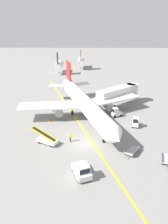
% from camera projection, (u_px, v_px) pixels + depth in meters
% --- Properties ---
extents(ground_plane, '(300.00, 300.00, 0.00)m').
position_uv_depth(ground_plane, '(86.00, 144.00, 37.82)').
color(ground_plane, gray).
extents(taxi_line_yellow, '(25.07, 76.16, 0.01)m').
position_uv_depth(taxi_line_yellow, '(84.00, 130.00, 42.43)').
color(taxi_line_yellow, yellow).
rests_on(taxi_line_yellow, ground).
extents(airliner, '(27.67, 34.45, 10.10)m').
position_uv_depth(airliner, '(83.00, 102.00, 47.48)').
color(airliner, white).
rests_on(airliner, ground).
extents(jet_bridge, '(11.40, 10.12, 4.85)m').
position_uv_depth(jet_bridge, '(121.00, 92.00, 53.97)').
color(jet_bridge, silver).
rests_on(jet_bridge, ground).
extents(pushback_tug, '(3.04, 4.04, 2.20)m').
position_uv_depth(pushback_tug, '(82.00, 170.00, 29.45)').
color(pushback_tug, silver).
rests_on(pushback_tug, ground).
extents(baggage_tug_near_wing, '(2.72, 2.17, 2.10)m').
position_uv_depth(baggage_tug_near_wing, '(116.00, 113.00, 48.26)').
color(baggage_tug_near_wing, silver).
rests_on(baggage_tug_near_wing, ground).
extents(baggage_tug_by_cargo_door, '(1.84, 2.64, 2.10)m').
position_uv_depth(baggage_tug_by_cargo_door, '(135.00, 122.00, 43.65)').
color(baggage_tug_by_cargo_door, silver).
rests_on(baggage_tug_by_cargo_door, ground).
extents(belt_loader_forward_hold, '(4.68, 4.11, 2.59)m').
position_uv_depth(belt_loader_forward_hold, '(112.00, 134.00, 39.53)').
color(belt_loader_forward_hold, silver).
rests_on(belt_loader_forward_hold, ground).
extents(belt_loader_aft_hold, '(5.03, 3.37, 2.59)m').
position_uv_depth(belt_loader_aft_hold, '(47.00, 139.00, 37.60)').
color(belt_loader_aft_hold, silver).
rests_on(belt_loader_aft_hold, ground).
extents(baggage_cart_loaded, '(2.87, 3.55, 0.94)m').
position_uv_depth(baggage_cart_loaded, '(132.00, 150.00, 34.94)').
color(baggage_cart_loaded, '#A5A5A8').
rests_on(baggage_cart_loaded, ground).
extents(baggage_cart_empty_trailing, '(2.28, 3.83, 0.94)m').
position_uv_depth(baggage_cart_empty_trailing, '(166.00, 159.00, 32.89)').
color(baggage_cart_empty_trailing, '#A5A5A8').
rests_on(baggage_cart_empty_trailing, ground).
extents(ground_crew_marshaller, '(0.36, 0.24, 1.70)m').
position_uv_depth(ground_crew_marshaller, '(70.00, 137.00, 38.13)').
color(ground_crew_marshaller, '#26262D').
rests_on(ground_crew_marshaller, ground).
extents(ground_crew_wing_walker, '(0.36, 0.24, 1.70)m').
position_uv_depth(ground_crew_wing_walker, '(99.00, 127.00, 41.93)').
color(ground_crew_wing_walker, '#26262D').
rests_on(ground_crew_wing_walker, ground).
extents(safety_cone_nose_left, '(0.36, 0.36, 0.44)m').
position_uv_depth(safety_cone_nose_left, '(103.00, 114.00, 49.26)').
color(safety_cone_nose_left, orange).
rests_on(safety_cone_nose_left, ground).
extents(safety_cone_nose_right, '(0.36, 0.36, 0.44)m').
position_uv_depth(safety_cone_nose_right, '(50.00, 121.00, 45.93)').
color(safety_cone_nose_right, orange).
rests_on(safety_cone_nose_right, ground).
extents(safety_cone_wingtip_left, '(0.36, 0.36, 0.44)m').
position_uv_depth(safety_cone_wingtip_left, '(49.00, 108.00, 52.55)').
color(safety_cone_wingtip_left, orange).
rests_on(safety_cone_wingtip_left, ground).
extents(safety_cone_wingtip_right, '(0.36, 0.36, 0.44)m').
position_uv_depth(safety_cone_wingtip_right, '(63.00, 106.00, 53.75)').
color(safety_cone_wingtip_right, orange).
rests_on(safety_cone_wingtip_right, ground).
extents(safety_cone_tail_area, '(0.36, 0.36, 0.44)m').
position_uv_depth(safety_cone_tail_area, '(55.00, 115.00, 48.86)').
color(safety_cone_tail_area, orange).
rests_on(safety_cone_tail_area, ground).
extents(distant_aircraft_far_left, '(3.00, 10.10, 8.80)m').
position_uv_depth(distant_aircraft_far_left, '(59.00, 65.00, 88.66)').
color(distant_aircraft_far_left, silver).
rests_on(distant_aircraft_far_left, ground).
extents(distant_aircraft_mid_left, '(3.00, 10.10, 8.80)m').
position_uv_depth(distant_aircraft_mid_left, '(81.00, 61.00, 97.43)').
color(distant_aircraft_mid_left, silver).
rests_on(distant_aircraft_mid_left, ground).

